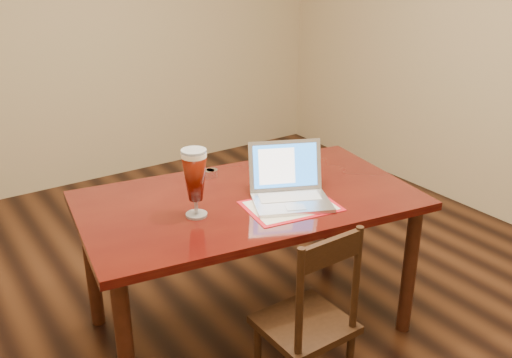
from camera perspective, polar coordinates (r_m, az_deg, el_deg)
ground at (r=3.19m, az=-0.42°, el=-14.46°), size 5.00×5.00×0.00m
dining_table at (r=2.82m, az=-0.78°, el=-3.31°), size 1.75×1.16×1.08m
dining_chair at (r=2.53m, az=5.34°, el=-14.07°), size 0.37×0.36×0.87m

